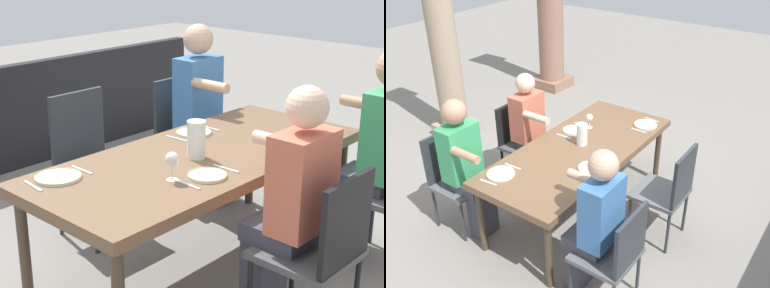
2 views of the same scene
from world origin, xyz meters
The scene contains 25 objects.
ground_plane centered at (0.00, 0.00, 0.00)m, with size 16.00×16.00×0.00m, color gray.
dining_table centered at (0.00, 0.00, 0.67)m, with size 2.08×0.91×0.73m.
chair_west_north centered at (-0.80, 0.88, 0.53)m, with size 0.44×0.44×0.93m.
chair_west_south centered at (-0.80, -0.88, 0.51)m, with size 0.44×0.44×0.90m.
chair_mid_north centered at (0.12, 0.87, 0.51)m, with size 0.44×0.44×0.89m.
chair_mid_south centered at (0.12, -0.88, 0.55)m, with size 0.44×0.44×0.95m.
diner_woman_green centered at (-0.80, 0.68, 0.71)m, with size 0.35×0.50×1.32m.
diner_man_white centered at (0.12, 0.69, 0.68)m, with size 0.35×0.49×1.27m.
diner_guest_third centered at (-0.79, -0.69, 0.72)m, with size 0.35×0.50×1.32m.
stone_column_centre centered at (0.42, 2.33, 1.33)m, with size 0.46×0.46×2.71m.
stone_column_far centered at (2.53, 2.33, 1.41)m, with size 0.53×0.53×2.87m.
plate_0 centered at (-0.76, 0.28, 0.74)m, with size 0.24×0.24×0.02m.
fork_0 centered at (-0.91, 0.28, 0.74)m, with size 0.02×0.17×0.01m, color silver.
spoon_0 centered at (-0.61, 0.28, 0.74)m, with size 0.02×0.17×0.01m, color silver.
plate_1 centered at (-0.25, -0.29, 0.74)m, with size 0.22×0.22×0.02m.
fork_1 centered at (-0.40, -0.29, 0.74)m, with size 0.02×0.17×0.01m, color silver.
spoon_1 centered at (-0.10, -0.29, 0.74)m, with size 0.02×0.17×0.01m, color silver.
plate_2 centered at (0.24, 0.26, 0.74)m, with size 0.21×0.21×0.02m.
wine_glass_2 centered at (0.40, 0.16, 0.84)m, with size 0.07×0.07×0.15m.
fork_2 centered at (0.09, 0.26, 0.74)m, with size 0.02×0.17×0.01m, color silver.
spoon_2 centered at (0.39, 0.26, 0.74)m, with size 0.02×0.17×0.01m, color silver.
plate_3 centered at (0.78, -0.29, 0.74)m, with size 0.24×0.24×0.02m.
fork_3 centered at (0.63, -0.29, 0.74)m, with size 0.02×0.17×0.01m, color silver.
spoon_3 centered at (0.93, -0.29, 0.74)m, with size 0.02×0.17×0.01m, color silver.
water_pitcher centered at (0.07, 0.02, 0.83)m, with size 0.11×0.11×0.21m.
Camera 2 is at (-2.92, -2.04, 2.77)m, focal length 40.83 mm.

